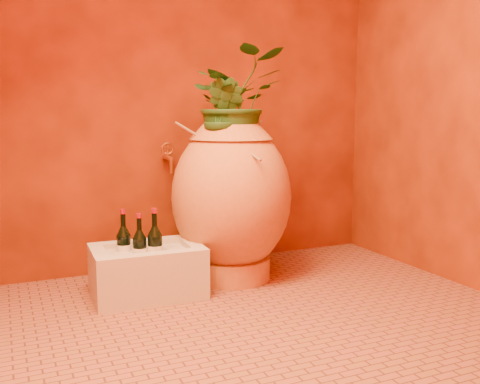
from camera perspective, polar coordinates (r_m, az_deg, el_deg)
name	(u,v)px	position (r m, az deg, el deg)	size (l,w,h in m)	color
floor	(261,314)	(2.68, 2.30, -12.89)	(2.50, 2.50, 0.00)	brown
wall_back	(191,68)	(3.43, -5.23, 13.03)	(2.50, 0.02, 2.50)	#501904
wall_right	(467,62)	(3.26, 23.02, 12.64)	(0.02, 2.00, 2.50)	#501904
amphora	(231,196)	(3.11, -0.93, -0.43)	(0.78, 0.78, 0.99)	#C26E36
stone_basin	(147,272)	(2.93, -9.85, -8.41)	(0.59, 0.41, 0.27)	beige
wine_bottle_a	(155,248)	(2.87, -9.05, -5.94)	(0.08, 0.08, 0.33)	black
wine_bottle_b	(140,250)	(2.87, -10.63, -6.14)	(0.08, 0.08, 0.31)	black
wine_bottle_c	(124,247)	(2.94, -12.28, -5.77)	(0.08, 0.08, 0.32)	black
wall_tap	(168,156)	(3.28, -7.66, 3.79)	(0.08, 0.17, 0.18)	#B06F28
plant_main	(235,101)	(3.09, -0.58, 9.67)	(0.53, 0.46, 0.59)	#1D4518
plant_side	(224,117)	(2.96, -1.73, 7.97)	(0.23, 0.19, 0.42)	#1D4518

